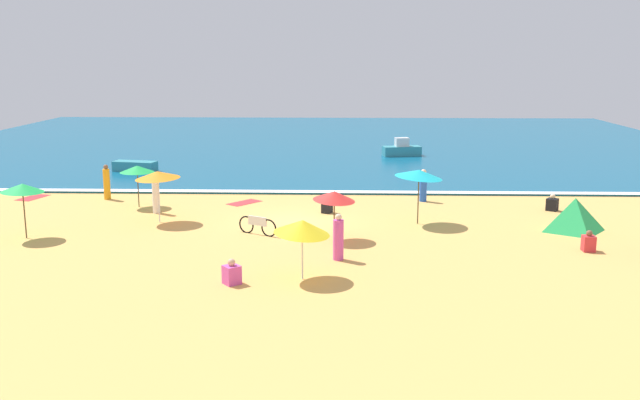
# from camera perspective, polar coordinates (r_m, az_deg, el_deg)

# --- Properties ---
(ground_plane) EXTENTS (60.00, 60.00, 0.00)m
(ground_plane) POSITION_cam_1_polar(r_m,az_deg,el_deg) (30.18, -2.11, -1.77)
(ground_plane) COLOR #E0A856
(ocean_water) EXTENTS (60.00, 44.00, 0.10)m
(ocean_water) POSITION_cam_1_polar(r_m,az_deg,el_deg) (57.74, -0.22, 4.74)
(ocean_water) COLOR #0F567A
(ocean_water) RESTS_ON ground_plane
(wave_breaker_foam) EXTENTS (57.00, 0.70, 0.01)m
(wave_breaker_foam) POSITION_cam_1_polar(r_m,az_deg,el_deg) (36.30, -1.44, 0.70)
(wave_breaker_foam) COLOR white
(wave_breaker_foam) RESTS_ON ocean_water
(beach_umbrella_0) EXTENTS (1.65, 1.63, 2.20)m
(beach_umbrella_0) POSITION_cam_1_polar(r_m,az_deg,el_deg) (29.39, -22.98, 0.90)
(beach_umbrella_0) COLOR #4C3823
(beach_umbrella_0) RESTS_ON ground_plane
(beach_umbrella_1) EXTENTS (2.65, 2.65, 2.25)m
(beach_umbrella_1) POSITION_cam_1_polar(r_m,az_deg,el_deg) (30.47, -13.03, 1.99)
(beach_umbrella_1) COLOR silver
(beach_umbrella_1) RESTS_ON ground_plane
(beach_umbrella_2) EXTENTS (2.31, 2.31, 1.99)m
(beach_umbrella_2) POSITION_cam_1_polar(r_m,az_deg,el_deg) (26.85, 1.16, 0.33)
(beach_umbrella_2) COLOR #4C3823
(beach_umbrella_2) RESTS_ON ground_plane
(beach_umbrella_3) EXTENTS (2.11, 2.11, 1.96)m
(beach_umbrella_3) POSITION_cam_1_polar(r_m,az_deg,el_deg) (33.89, -14.60, 2.44)
(beach_umbrella_3) COLOR #4C3823
(beach_umbrella_3) RESTS_ON ground_plane
(beach_umbrella_4) EXTENTS (2.46, 2.45, 2.02)m
(beach_umbrella_4) POSITION_cam_1_polar(r_m,az_deg,el_deg) (22.12, -1.45, -2.20)
(beach_umbrella_4) COLOR silver
(beach_umbrella_4) RESTS_ON ground_plane
(beach_umbrella_5) EXTENTS (2.36, 2.34, 2.40)m
(beach_umbrella_5) POSITION_cam_1_polar(r_m,az_deg,el_deg) (29.68, 8.02, 2.12)
(beach_umbrella_5) COLOR #4C3823
(beach_umbrella_5) RESTS_ON ground_plane
(beach_tent) EXTENTS (2.22, 2.07, 1.38)m
(beach_tent) POSITION_cam_1_polar(r_m,az_deg,el_deg) (30.18, 19.93, -1.13)
(beach_tent) COLOR green
(beach_tent) RESTS_ON ground_plane
(parked_bicycle) EXTENTS (1.61, 0.95, 0.76)m
(parked_bicycle) POSITION_cam_1_polar(r_m,az_deg,el_deg) (28.07, -5.09, -2.04)
(parked_bicycle) COLOR black
(parked_bicycle) RESTS_ON ground_plane
(beachgoer_0) EXTENTS (0.40, 0.40, 1.79)m
(beachgoer_0) POSITION_cam_1_polar(r_m,az_deg,el_deg) (32.50, -13.16, 0.44)
(beachgoer_0) COLOR white
(beachgoer_0) RESTS_ON ground_plane
(beachgoer_2) EXTENTS (0.46, 0.46, 1.64)m
(beachgoer_2) POSITION_cam_1_polar(r_m,az_deg,el_deg) (24.46, 1.50, -3.14)
(beachgoer_2) COLOR #D84CA5
(beachgoer_2) RESTS_ON ground_plane
(beachgoer_3) EXTENTS (0.54, 0.54, 0.85)m
(beachgoer_3) POSITION_cam_1_polar(r_m,az_deg,el_deg) (31.77, 0.57, -0.42)
(beachgoer_3) COLOR black
(beachgoer_3) RESTS_ON ground_plane
(beachgoer_4) EXTENTS (0.65, 0.65, 0.82)m
(beachgoer_4) POSITION_cam_1_polar(r_m,az_deg,el_deg) (22.18, -7.17, -5.93)
(beachgoer_4) COLOR #D84CA5
(beachgoer_4) RESTS_ON ground_plane
(beachgoer_5) EXTENTS (0.49, 0.49, 1.59)m
(beachgoer_5) POSITION_cam_1_polar(r_m,az_deg,el_deg) (34.59, 8.36, 1.11)
(beachgoer_5) COLOR blue
(beachgoer_5) RESTS_ON ground_plane
(beachgoer_6) EXTENTS (0.43, 0.43, 0.79)m
(beachgoer_6) POSITION_cam_1_polar(r_m,az_deg,el_deg) (27.40, 20.93, -3.24)
(beachgoer_6) COLOR red
(beachgoer_6) RESTS_ON ground_plane
(beachgoer_7) EXTENTS (0.43, 0.43, 1.74)m
(beachgoer_7) POSITION_cam_1_polar(r_m,az_deg,el_deg) (36.26, -16.90, 1.33)
(beachgoer_7) COLOR orange
(beachgoer_7) RESTS_ON ground_plane
(beachgoer_8) EXTENTS (0.64, 0.64, 0.79)m
(beachgoer_8) POSITION_cam_1_polar(r_m,az_deg,el_deg) (33.96, 18.30, -0.29)
(beachgoer_8) COLOR black
(beachgoer_8) RESTS_ON ground_plane
(beach_towel_0) EXTENTS (1.30, 1.86, 0.01)m
(beach_towel_0) POSITION_cam_1_polar(r_m,az_deg,el_deg) (38.06, -22.25, 0.18)
(beach_towel_0) COLOR red
(beach_towel_0) RESTS_ON ground_plane
(beach_towel_1) EXTENTS (1.71, 1.84, 0.01)m
(beach_towel_1) POSITION_cam_1_polar(r_m,az_deg,el_deg) (34.21, -6.16, -0.21)
(beach_towel_1) COLOR red
(beach_towel_1) RESTS_ON ground_plane
(small_boat_0) EXTENTS (2.76, 1.51, 1.26)m
(small_boat_0) POSITION_cam_1_polar(r_m,az_deg,el_deg) (49.56, 6.63, 4.08)
(small_boat_0) COLOR teal
(small_boat_0) RESTS_ON ocean_water
(small_boat_1) EXTENTS (2.74, 1.44, 0.61)m
(small_boat_1) POSITION_cam_1_polar(r_m,az_deg,el_deg) (44.09, -14.76, 2.67)
(small_boat_1) COLOR teal
(small_boat_1) RESTS_ON ocean_water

